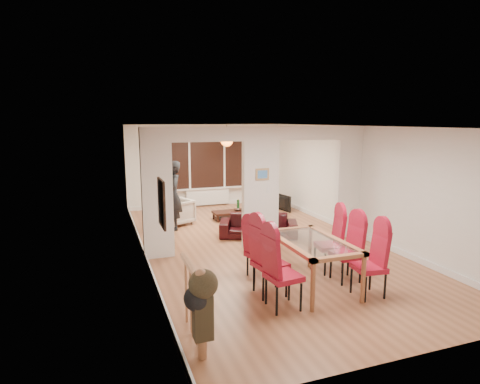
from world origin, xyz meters
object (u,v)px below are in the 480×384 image
dining_chair_la (284,270)px  dining_table (311,263)px  sofa (258,226)px  bottle (238,204)px  armchair (177,212)px  coffee_table (232,215)px  dining_chair_lc (260,250)px  dining_chair_rb (346,250)px  person (173,196)px  dining_chair_ra (369,262)px  dining_chair_rc (329,242)px  television (280,202)px  bowl (238,210)px  dining_chair_lb (270,259)px

dining_chair_la → dining_table: bearing=28.0°
sofa → bottle: (0.16, 1.92, 0.12)m
armchair → coffee_table: 1.55m
dining_chair_lc → dining_chair_rb: dining_chair_rb is taller
armchair → bottle: (1.76, 0.13, 0.05)m
person → coffee_table: size_ratio=1.70×
coffee_table → dining_chair_rb: bearing=-84.3°
dining_chair_la → dining_chair_ra: size_ratio=1.04×
dining_chair_rc → person: person is taller
dining_chair_la → television: (2.72, 5.90, -0.33)m
dining_chair_ra → dining_chair_lc: bearing=143.1°
dining_chair_rc → bowl: size_ratio=5.49×
dining_chair_lc → dining_chair_rc: (1.31, -0.13, 0.04)m
television → bowl: 1.67m
coffee_table → bowl: size_ratio=5.10×
dining_chair_lb → dining_chair_rc: (1.41, 0.55, -0.04)m
sofa → person: size_ratio=1.04×
television → coffee_table: television is taller
dining_chair_la → armchair: bearing=88.7°
bowl → bottle: bearing=64.6°
dining_chair_lc → sofa: 2.54m
dining_chair_la → dining_chair_rb: (1.45, 0.57, -0.03)m
dining_chair_ra → bowl: (-0.28, 5.40, -0.29)m
bottle → dining_chair_ra: bearing=-87.7°
dining_chair_rc → television: bearing=85.8°
dining_chair_rb → armchair: 5.15m
dining_table → person: size_ratio=0.98×
dining_table → dining_chair_rc: (0.65, 0.50, 0.15)m
dining_chair_rc → television: dining_chair_rc is taller
armchair → dining_chair_lc: bearing=-14.3°
dining_chair_lc → television: bearing=46.5°
dining_table → dining_chair_lb: bearing=-176.6°
coffee_table → bowl: bearing=-2.7°
dining_chair_lb → sofa: dining_chair_lb is taller
sofa → armchair: 2.40m
coffee_table → dining_chair_la: bearing=-100.4°
coffee_table → bowl: bowl is taller
dining_table → dining_chair_lb: size_ratio=1.45×
armchair → person: bearing=-42.8°
dining_table → armchair: size_ratio=2.30×
dining_table → dining_chair_la: 0.96m
dining_chair_rc → bottle: (-0.21, 4.39, -0.17)m
sofa → bottle: bottle is taller
person → bowl: size_ratio=8.65×
dining_chair_la → bottle: dining_chair_la is taller
sofa → armchair: armchair is taller
dining_chair_rc → television: size_ratio=1.29×
sofa → coffee_table: sofa is taller
dining_chair_lc → television: dining_chair_lc is taller
sofa → dining_chair_lc: bearing=-89.1°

